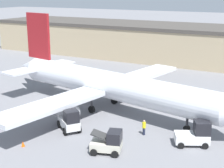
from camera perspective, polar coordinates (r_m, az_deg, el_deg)
ground_plane at (r=43.50m, az=0.00°, el=-4.45°), size 400.00×400.00×0.00m
terminal_building at (r=73.99m, az=14.32°, el=6.38°), size 97.89×15.82×7.48m
airplane at (r=43.10m, az=-1.02°, el=-0.03°), size 35.39×31.33×11.58m
ground_crew_worker at (r=36.35m, az=5.34°, el=-7.12°), size 0.37×0.37×1.67m
baggage_tug at (r=34.85m, az=13.66°, el=-8.15°), size 3.71×3.07×2.50m
belt_loader_truck at (r=32.46m, az=-0.56°, el=-9.67°), size 3.25×2.82×2.18m
pushback_tug at (r=37.32m, az=-7.05°, el=-6.12°), size 3.58×3.34×2.56m
safety_cone_near at (r=35.01m, az=-14.58°, el=-9.61°), size 0.36×0.36×0.55m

